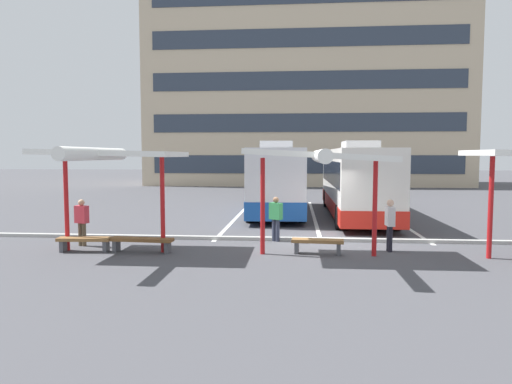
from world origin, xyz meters
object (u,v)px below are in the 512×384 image
object	(u,v)px
waiting_shelter_0	(109,156)
waiting_passenger_2	(276,216)
bench_0	(84,241)
waiting_shelter_1	(319,158)
coach_bus_1	(355,182)
coach_bus_0	(276,180)
bench_2	(318,243)
waiting_passenger_1	(82,220)
bench_1	(142,241)
waiting_passenger_0	(390,222)

from	to	relation	value
waiting_shelter_0	waiting_passenger_2	size ratio (longest dim) A/B	3.08
bench_0	waiting_shelter_1	distance (m)	7.66
coach_bus_1	bench_0	distance (m)	13.31
coach_bus_0	coach_bus_1	xyz separation A→B (m)	(3.92, -1.05, -0.00)
coach_bus_1	waiting_shelter_1	bearing A→B (deg)	-103.39
waiting_shelter_1	bench_2	world-z (taller)	waiting_shelter_1
waiting_passenger_1	coach_bus_1	bearing A→B (deg)	40.07
bench_1	waiting_passenger_0	world-z (taller)	waiting_passenger_0
bench_2	waiting_passenger_1	xyz separation A→B (m)	(-7.71, 0.60, 0.55)
bench_0	waiting_shelter_1	xyz separation A→B (m)	(7.21, -0.10, 2.59)
waiting_shelter_0	waiting_shelter_1	xyz separation A→B (m)	(6.31, -0.02, -0.07)
coach_bus_0	waiting_shelter_1	distance (m)	10.64
coach_bus_1	bench_2	world-z (taller)	coach_bus_1
bench_1	bench_2	xyz separation A→B (m)	(5.41, 0.24, -0.01)
bench_0	waiting_shelter_1	size ratio (longest dim) A/B	0.37
waiting_passenger_1	waiting_passenger_0	bearing A→B (deg)	-0.24
coach_bus_1	bench_1	world-z (taller)	coach_bus_1
waiting_shelter_1	waiting_passenger_2	distance (m)	3.43
waiting_passenger_0	waiting_passenger_1	xyz separation A→B (m)	(-9.97, 0.04, -0.06)
bench_2	coach_bus_0	bearing A→B (deg)	99.53
bench_0	waiting_passenger_2	size ratio (longest dim) A/B	1.07
bench_0	waiting_passenger_1	xyz separation A→B (m)	(-0.50, 0.92, 0.54)
bench_0	waiting_passenger_2	distance (m)	6.31
bench_0	coach_bus_1	bearing A→B (deg)	44.51
waiting_shelter_0	waiting_passenger_2	xyz separation A→B (m)	(4.95, 2.38, -2.10)
bench_1	waiting_shelter_1	size ratio (longest dim) A/B	0.44
coach_bus_0	bench_2	world-z (taller)	coach_bus_0
coach_bus_0	coach_bus_1	bearing A→B (deg)	-15.06
waiting_passenger_0	waiting_passenger_2	bearing A→B (deg)	158.41
waiting_passenger_2	bench_0	bearing A→B (deg)	-158.51
bench_0	waiting_passenger_2	xyz separation A→B (m)	(5.85, 2.30, 0.55)
bench_1	bench_2	size ratio (longest dim) A/B	1.25
bench_1	waiting_passenger_1	size ratio (longest dim) A/B	1.29
coach_bus_1	bench_1	bearing A→B (deg)	-129.70
bench_2	waiting_passenger_2	distance (m)	2.47
coach_bus_1	waiting_shelter_1	world-z (taller)	coach_bus_1
waiting_shelter_0	bench_2	world-z (taller)	waiting_shelter_0
coach_bus_0	waiting_passenger_0	bearing A→B (deg)	-67.41
coach_bus_0	coach_bus_1	distance (m)	4.05
coach_bus_0	bench_0	bearing A→B (deg)	-118.14
coach_bus_1	waiting_passenger_2	bearing A→B (deg)	-117.24
waiting_shelter_0	bench_0	xyz separation A→B (m)	(-0.90, 0.08, -2.65)
waiting_shelter_0	bench_0	world-z (taller)	waiting_shelter_0
bench_2	waiting_passenger_2	xyz separation A→B (m)	(-1.36, 1.99, 0.55)
coach_bus_1	bench_2	bearing A→B (deg)	-103.99
waiting_shelter_0	bench_1	distance (m)	2.80
waiting_passenger_2	bench_1	bearing A→B (deg)	-151.18
bench_0	coach_bus_0	bearing A→B (deg)	61.86
waiting_passenger_1	bench_1	bearing A→B (deg)	-20.07
bench_2	waiting_passenger_0	bearing A→B (deg)	13.91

